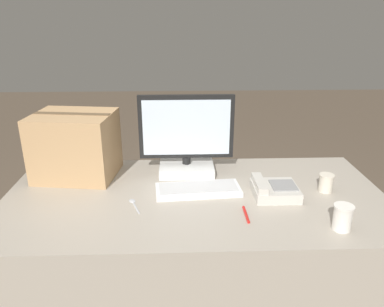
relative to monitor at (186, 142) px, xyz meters
name	(u,v)px	position (x,y,z in m)	size (l,w,h in m)	color
office_desk	(195,259)	(0.04, -0.28, -0.53)	(1.80, 0.90, 0.73)	#A89E8E
monitor	(186,142)	(0.00, 0.00, 0.00)	(0.49, 0.24, 0.42)	white
keyboard	(198,189)	(0.05, -0.25, -0.15)	(0.42, 0.20, 0.03)	silver
desk_phone	(274,190)	(0.40, -0.30, -0.14)	(0.21, 0.20, 0.08)	beige
paper_cup_left	(343,217)	(0.60, -0.60, -0.11)	(0.08, 0.08, 0.11)	white
paper_cup_right	(326,183)	(0.66, -0.26, -0.12)	(0.07, 0.07, 0.09)	beige
spoon	(134,203)	(-0.25, -0.36, -0.16)	(0.07, 0.14, 0.00)	silver
cardboard_box	(75,145)	(-0.57, -0.03, 0.00)	(0.43, 0.36, 0.34)	tan
pen_marker	(246,214)	(0.24, -0.48, -0.16)	(0.01, 0.13, 0.01)	red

